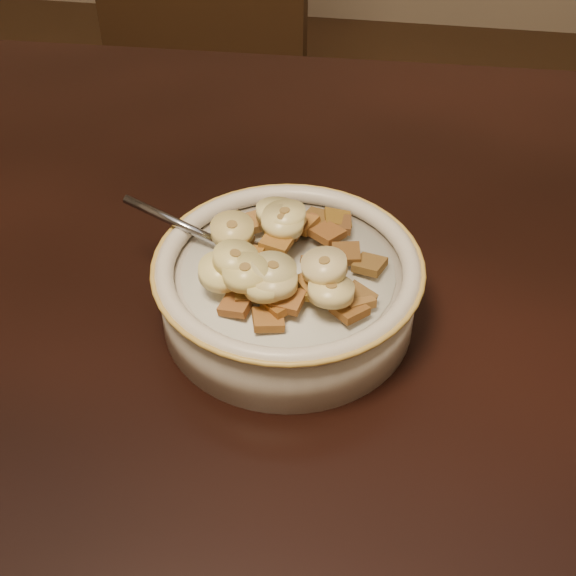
# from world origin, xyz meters

# --- Properties ---
(table) EXTENTS (1.43, 0.94, 0.04)m
(table) POSITION_xyz_m (0.00, 0.00, 0.73)
(table) COLOR black
(table) RESTS_ON floor
(chair) EXTENTS (0.42, 0.42, 0.89)m
(chair) POSITION_xyz_m (-0.13, 0.81, 0.45)
(chair) COLOR black
(chair) RESTS_ON floor
(cereal_bowl) EXTENTS (0.19, 0.19, 0.04)m
(cereal_bowl) POSITION_xyz_m (0.17, 0.03, 0.77)
(cereal_bowl) COLOR silver
(cereal_bowl) RESTS_ON table
(milk) EXTENTS (0.15, 0.15, 0.00)m
(milk) POSITION_xyz_m (0.17, 0.03, 0.79)
(milk) COLOR silver
(milk) RESTS_ON cereal_bowl
(spoon) EXTENTS (0.05, 0.04, 0.01)m
(spoon) POSITION_xyz_m (0.14, 0.04, 0.80)
(spoon) COLOR gray
(spoon) RESTS_ON cereal_bowl
(cereal_square_0) EXTENTS (0.03, 0.03, 0.01)m
(cereal_square_0) POSITION_xyz_m (0.19, 0.00, 0.81)
(cereal_square_0) COLOR brown
(cereal_square_0) RESTS_ON milk
(cereal_square_1) EXTENTS (0.02, 0.02, 0.01)m
(cereal_square_1) POSITION_xyz_m (0.20, 0.08, 0.80)
(cereal_square_1) COLOR brown
(cereal_square_1) RESTS_ON milk
(cereal_square_2) EXTENTS (0.02, 0.02, 0.01)m
(cereal_square_2) POSITION_xyz_m (0.14, -0.02, 0.80)
(cereal_square_2) COLOR brown
(cereal_square_2) RESTS_ON milk
(cereal_square_3) EXTENTS (0.03, 0.03, 0.01)m
(cereal_square_3) POSITION_xyz_m (0.22, -0.00, 0.80)
(cereal_square_3) COLOR brown
(cereal_square_3) RESTS_ON milk
(cereal_square_4) EXTENTS (0.03, 0.03, 0.01)m
(cereal_square_4) POSITION_xyz_m (0.20, 0.06, 0.81)
(cereal_square_4) COLOR brown
(cereal_square_4) RESTS_ON milk
(cereal_square_5) EXTENTS (0.03, 0.03, 0.01)m
(cereal_square_5) POSITION_xyz_m (0.14, 0.07, 0.81)
(cereal_square_5) COLOR olive
(cereal_square_5) RESTS_ON milk
(cereal_square_6) EXTENTS (0.02, 0.02, 0.01)m
(cereal_square_6) POSITION_xyz_m (0.15, -0.01, 0.81)
(cereal_square_6) COLOR brown
(cereal_square_6) RESTS_ON milk
(cereal_square_7) EXTENTS (0.03, 0.03, 0.01)m
(cereal_square_7) POSITION_xyz_m (0.16, 0.09, 0.80)
(cereal_square_7) COLOR brown
(cereal_square_7) RESTS_ON milk
(cereal_square_8) EXTENTS (0.03, 0.03, 0.01)m
(cereal_square_8) POSITION_xyz_m (0.17, 0.06, 0.81)
(cereal_square_8) COLOR brown
(cereal_square_8) RESTS_ON milk
(cereal_square_9) EXTENTS (0.03, 0.03, 0.01)m
(cereal_square_9) POSITION_xyz_m (0.20, 0.01, 0.81)
(cereal_square_9) COLOR brown
(cereal_square_9) RESTS_ON milk
(cereal_square_10) EXTENTS (0.02, 0.02, 0.01)m
(cereal_square_10) POSITION_xyz_m (0.18, -0.01, 0.81)
(cereal_square_10) COLOR brown
(cereal_square_10) RESTS_ON milk
(cereal_square_11) EXTENTS (0.03, 0.03, 0.01)m
(cereal_square_11) POSITION_xyz_m (0.17, -0.01, 0.81)
(cereal_square_11) COLOR #954D1B
(cereal_square_11) RESTS_ON milk
(cereal_square_12) EXTENTS (0.03, 0.03, 0.01)m
(cereal_square_12) POSITION_xyz_m (0.19, 0.09, 0.80)
(cereal_square_12) COLOR brown
(cereal_square_12) RESTS_ON milk
(cereal_square_13) EXTENTS (0.02, 0.02, 0.01)m
(cereal_square_13) POSITION_xyz_m (0.17, -0.03, 0.80)
(cereal_square_13) COLOR #965F2B
(cereal_square_13) RESTS_ON milk
(cereal_square_14) EXTENTS (0.02, 0.02, 0.01)m
(cereal_square_14) POSITION_xyz_m (0.20, 0.08, 0.80)
(cereal_square_14) COLOR brown
(cereal_square_14) RESTS_ON milk
(cereal_square_15) EXTENTS (0.03, 0.03, 0.01)m
(cereal_square_15) POSITION_xyz_m (0.20, 0.02, 0.81)
(cereal_square_15) COLOR olive
(cereal_square_15) RESTS_ON milk
(cereal_square_16) EXTENTS (0.02, 0.02, 0.01)m
(cereal_square_16) POSITION_xyz_m (0.16, 0.03, 0.82)
(cereal_square_16) COLOR #916020
(cereal_square_16) RESTS_ON milk
(cereal_square_17) EXTENTS (0.03, 0.03, 0.01)m
(cereal_square_17) POSITION_xyz_m (0.16, 0.09, 0.80)
(cereal_square_17) COLOR brown
(cereal_square_17) RESTS_ON milk
(cereal_square_18) EXTENTS (0.02, 0.02, 0.01)m
(cereal_square_18) POSITION_xyz_m (0.20, -0.00, 0.81)
(cereal_square_18) COLOR #885E18
(cereal_square_18) RESTS_ON milk
(cereal_square_19) EXTENTS (0.03, 0.03, 0.01)m
(cereal_square_19) POSITION_xyz_m (0.14, 0.01, 0.81)
(cereal_square_19) COLOR brown
(cereal_square_19) RESTS_ON milk
(cereal_square_20) EXTENTS (0.03, 0.03, 0.01)m
(cereal_square_20) POSITION_xyz_m (0.13, 0.04, 0.81)
(cereal_square_20) COLOR #986534
(cereal_square_20) RESTS_ON milk
(cereal_square_21) EXTENTS (0.02, 0.02, 0.01)m
(cereal_square_21) POSITION_xyz_m (0.15, 0.02, 0.81)
(cereal_square_21) COLOR brown
(cereal_square_21) RESTS_ON milk
(cereal_square_22) EXTENTS (0.02, 0.02, 0.01)m
(cereal_square_22) POSITION_xyz_m (0.21, 0.04, 0.81)
(cereal_square_22) COLOR brown
(cereal_square_22) RESTS_ON milk
(cereal_square_23) EXTENTS (0.03, 0.03, 0.01)m
(cereal_square_23) POSITION_xyz_m (0.19, 0.08, 0.80)
(cereal_square_23) COLOR brown
(cereal_square_23) RESTS_ON milk
(cereal_square_24) EXTENTS (0.03, 0.03, 0.01)m
(cereal_square_24) POSITION_xyz_m (0.23, -0.00, 0.80)
(cereal_square_24) COLOR brown
(cereal_square_24) RESTS_ON milk
(cereal_square_25) EXTENTS (0.03, 0.03, 0.01)m
(cereal_square_25) POSITION_xyz_m (0.23, 0.04, 0.80)
(cereal_square_25) COLOR brown
(cereal_square_25) RESTS_ON milk
(cereal_square_26) EXTENTS (0.03, 0.03, 0.01)m
(cereal_square_26) POSITION_xyz_m (0.22, -0.01, 0.80)
(cereal_square_26) COLOR brown
(cereal_square_26) RESTS_ON milk
(cereal_square_27) EXTENTS (0.03, 0.03, 0.01)m
(cereal_square_27) POSITION_xyz_m (0.18, 0.07, 0.80)
(cereal_square_27) COLOR #995C27
(cereal_square_27) RESTS_ON milk
(cereal_square_28) EXTENTS (0.03, 0.03, 0.01)m
(cereal_square_28) POSITION_xyz_m (0.15, 0.01, 0.81)
(cereal_square_28) COLOR brown
(cereal_square_28) RESTS_ON milk
(banana_slice_0) EXTENTS (0.04, 0.04, 0.01)m
(banana_slice_0) POSITION_xyz_m (0.17, 0.00, 0.82)
(banana_slice_0) COLOR beige
(banana_slice_0) RESTS_ON milk
(banana_slice_1) EXTENTS (0.04, 0.04, 0.01)m
(banana_slice_1) POSITION_xyz_m (0.16, 0.07, 0.82)
(banana_slice_1) COLOR beige
(banana_slice_1) RESTS_ON milk
(banana_slice_2) EXTENTS (0.03, 0.03, 0.01)m
(banana_slice_2) POSITION_xyz_m (0.20, 0.01, 0.82)
(banana_slice_2) COLOR beige
(banana_slice_2) RESTS_ON milk
(banana_slice_3) EXTENTS (0.04, 0.04, 0.01)m
(banana_slice_3) POSITION_xyz_m (0.17, 0.05, 0.82)
(banana_slice_3) COLOR #D4C47A
(banana_slice_3) RESTS_ON milk
(banana_slice_4) EXTENTS (0.04, 0.03, 0.02)m
(banana_slice_4) POSITION_xyz_m (0.13, 0.00, 0.82)
(banana_slice_4) COLOR #F9E68C
(banana_slice_4) RESTS_ON milk
(banana_slice_5) EXTENTS (0.04, 0.04, 0.01)m
(banana_slice_5) POSITION_xyz_m (0.15, -0.01, 0.82)
(banana_slice_5) COLOR #DBCA84
(banana_slice_5) RESTS_ON milk
(banana_slice_6) EXTENTS (0.03, 0.03, 0.01)m
(banana_slice_6) POSITION_xyz_m (0.16, -0.01, 0.82)
(banana_slice_6) COLOR #ECE088
(banana_slice_6) RESTS_ON milk
(banana_slice_7) EXTENTS (0.04, 0.04, 0.01)m
(banana_slice_7) POSITION_xyz_m (0.17, 0.06, 0.82)
(banana_slice_7) COLOR #D8CD7B
(banana_slice_7) RESTS_ON milk
(banana_slice_8) EXTENTS (0.04, 0.04, 0.02)m
(banana_slice_8) POSITION_xyz_m (0.14, 0.01, 0.82)
(banana_slice_8) COLOR #FEE68F
(banana_slice_8) RESTS_ON milk
(banana_slice_9) EXTENTS (0.04, 0.04, 0.01)m
(banana_slice_9) POSITION_xyz_m (0.17, -0.01, 0.82)
(banana_slice_9) COLOR #CEC083
(banana_slice_9) RESTS_ON milk
(banana_slice_10) EXTENTS (0.04, 0.04, 0.02)m
(banana_slice_10) POSITION_xyz_m (0.21, -0.01, 0.82)
(banana_slice_10) COLOR #E8D37F
(banana_slice_10) RESTS_ON milk
(banana_slice_11) EXTENTS (0.04, 0.04, 0.01)m
(banana_slice_11) POSITION_xyz_m (0.13, 0.04, 0.82)
(banana_slice_11) COLOR tan
(banana_slice_11) RESTS_ON milk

